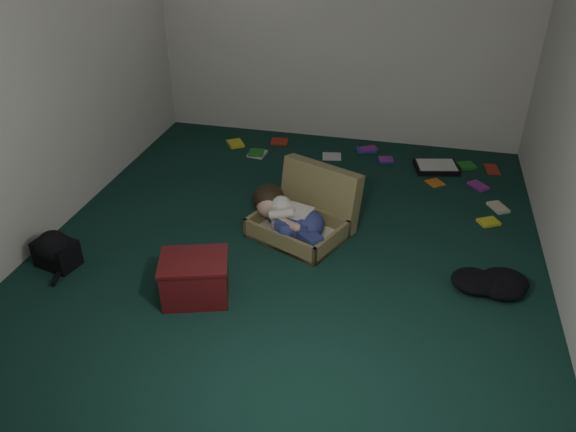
% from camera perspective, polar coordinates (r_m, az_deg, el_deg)
% --- Properties ---
extents(floor, '(4.50, 4.50, 0.00)m').
position_cam_1_polar(floor, '(4.64, 0.43, -2.75)').
color(floor, '#113028').
rests_on(floor, ground).
extents(wall_back, '(4.50, 0.00, 4.50)m').
position_cam_1_polar(wall_back, '(6.19, 5.48, 19.08)').
color(wall_back, silver).
rests_on(wall_back, ground).
extents(wall_front, '(4.50, 0.00, 4.50)m').
position_cam_1_polar(wall_front, '(2.16, -13.17, -6.67)').
color(wall_front, silver).
rests_on(wall_front, ground).
extents(wall_left, '(0.00, 4.50, 4.50)m').
position_cam_1_polar(wall_left, '(4.89, -23.67, 13.36)').
color(wall_left, silver).
rests_on(wall_left, ground).
extents(suitcase, '(0.95, 0.94, 0.54)m').
position_cam_1_polar(suitcase, '(4.73, 1.93, 0.26)').
color(suitcase, olive).
rests_on(suitcase, floor).
extents(person, '(0.70, 0.60, 0.33)m').
position_cam_1_polar(person, '(4.60, 0.11, -0.02)').
color(person, silver).
rests_on(person, suitcase).
extents(maroon_bin, '(0.56, 0.50, 0.33)m').
position_cam_1_polar(maroon_bin, '(4.04, -9.42, -6.26)').
color(maroon_bin, '#571114').
rests_on(maroon_bin, floor).
extents(backpack, '(0.45, 0.39, 0.23)m').
position_cam_1_polar(backpack, '(4.68, -22.47, -3.44)').
color(backpack, black).
rests_on(backpack, floor).
extents(clothing_pile, '(0.53, 0.48, 0.14)m').
position_cam_1_polar(clothing_pile, '(4.42, 19.92, -5.82)').
color(clothing_pile, black).
rests_on(clothing_pile, floor).
extents(paper_tray, '(0.48, 0.40, 0.06)m').
position_cam_1_polar(paper_tray, '(6.00, 14.83, 4.83)').
color(paper_tray, black).
rests_on(paper_tray, floor).
extents(book_scatter, '(2.98, 1.48, 0.02)m').
position_cam_1_polar(book_scatter, '(5.92, 10.44, 4.83)').
color(book_scatter, yellow).
rests_on(book_scatter, floor).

